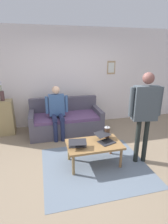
{
  "coord_description": "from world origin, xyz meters",
  "views": [
    {
      "loc": [
        0.88,
        2.82,
        2.04
      ],
      "look_at": [
        -0.0,
        -0.74,
        0.8
      ],
      "focal_mm": 28.39,
      "sensor_mm": 36.0,
      "label": 1
    }
  ],
  "objects": [
    {
      "name": "flower_vase",
      "position": [
        1.82,
        -1.8,
        1.05
      ],
      "size": [
        0.11,
        0.11,
        0.47
      ],
      "color": "#503435",
      "rests_on": "side_shelf"
    },
    {
      "name": "coffee_table",
      "position": [
        -0.01,
        0.02,
        0.38
      ],
      "size": [
        1.02,
        0.6,
        0.43
      ],
      "color": "olive",
      "rests_on": "ground_plane"
    },
    {
      "name": "person_standing",
      "position": [
        -0.9,
        0.16,
        1.1
      ],
      "size": [
        0.6,
        0.26,
        1.72
      ],
      "color": "black",
      "rests_on": "ground_plane"
    },
    {
      "name": "ground_plane",
      "position": [
        0.0,
        0.0,
        0.0
      ],
      "size": [
        7.68,
        7.68,
        0.0
      ],
      "primitive_type": "plane",
      "color": "gray"
    },
    {
      "name": "area_rug",
      "position": [
        -0.01,
        0.12,
        0.0
      ],
      "size": [
        1.93,
        1.71,
        0.01
      ],
      "primitive_type": "cube",
      "color": "slate",
      "rests_on": "ground_plane"
    },
    {
      "name": "laptop_left",
      "position": [
        0.31,
        0.04,
        0.48
      ],
      "size": [
        0.36,
        0.35,
        0.13
      ],
      "color": "#28282D",
      "rests_on": "coffee_table"
    },
    {
      "name": "french_press",
      "position": [
        -0.33,
        -0.16,
        0.54
      ],
      "size": [
        0.13,
        0.11,
        0.25
      ],
      "color": "#4C3323",
      "rests_on": "coffee_table"
    },
    {
      "name": "back_wall",
      "position": [
        -0.0,
        -2.2,
        1.35
      ],
      "size": [
        7.04,
        0.11,
        2.7
      ],
      "color": "silver",
      "rests_on": "ground_plane"
    },
    {
      "name": "laptop_center",
      "position": [
        -0.23,
        -0.0,
        0.48
      ],
      "size": [
        0.39,
        0.43,
        0.14
      ],
      "color": "#28282D",
      "rests_on": "coffee_table"
    },
    {
      "name": "couch",
      "position": [
        0.29,
        -1.55,
        0.31
      ],
      "size": [
        1.84,
        0.89,
        0.88
      ],
      "color": "#4F4A57",
      "rests_on": "ground_plane"
    },
    {
      "name": "person_seated",
      "position": [
        0.53,
        -1.32,
        0.73
      ],
      "size": [
        0.55,
        0.51,
        1.28
      ],
      "color": "#21284A",
      "rests_on": "ground_plane"
    },
    {
      "name": "side_shelf",
      "position": [
        1.82,
        -1.8,
        0.45
      ],
      "size": [
        0.42,
        0.32,
        0.91
      ],
      "color": "#9C8658",
      "rests_on": "ground_plane"
    }
  ]
}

